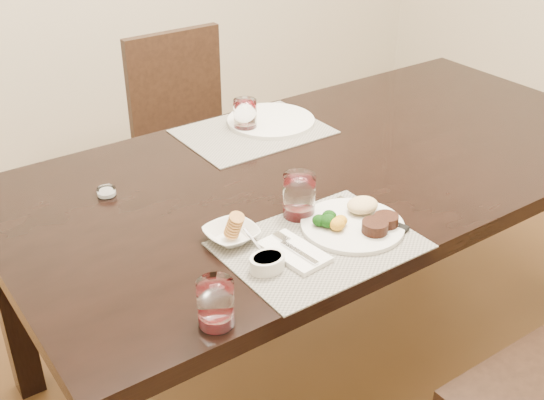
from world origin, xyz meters
TOP-DOWN VIEW (x-y plane):
  - ground_plane at (0.00, 0.00)m, footprint 4.50×4.50m
  - dining_table at (0.00, 0.00)m, footprint 2.00×1.00m
  - chair_far at (0.00, 0.93)m, footprint 0.42×0.42m
  - placemat_near at (-0.33, -0.34)m, footprint 0.46×0.34m
  - placemat_far at (-0.09, 0.31)m, footprint 0.46×0.34m
  - dinner_plate at (-0.20, -0.32)m, footprint 0.26×0.26m
  - napkin_fork at (-0.41, -0.33)m, footprint 0.11×0.18m
  - steak_knife at (-0.13, -0.34)m, footprint 0.05×0.24m
  - cracker_bowl at (-0.50, -0.20)m, footprint 0.13×0.13m
  - sauce_ramekin at (-0.49, -0.35)m, footprint 0.09×0.13m
  - wine_glass_near at (-0.29, -0.20)m, footprint 0.08×0.08m
  - far_plate at (-0.00, 0.34)m, footprint 0.29×0.29m
  - wine_glass_far at (-0.11, 0.34)m, footprint 0.08×0.08m
  - wine_glass_side at (-0.68, -0.44)m, footprint 0.08×0.08m
  - salt_cellar at (-0.65, 0.19)m, footprint 0.05×0.05m

SIDE VIEW (x-z plane):
  - ground_plane at x=0.00m, z-range 0.00..0.00m
  - chair_far at x=0.00m, z-range 0.05..0.95m
  - dining_table at x=0.00m, z-range 0.29..1.04m
  - placemat_near at x=-0.33m, z-range 0.75..0.75m
  - placemat_far at x=-0.09m, z-range 0.75..0.75m
  - steak_knife at x=-0.13m, z-range 0.75..0.76m
  - far_plate at x=0.00m, z-range 0.75..0.77m
  - napkin_fork at x=-0.41m, z-range 0.75..0.77m
  - salt_cellar at x=-0.65m, z-range 0.75..0.77m
  - dinner_plate at x=-0.20m, z-range 0.75..0.79m
  - cracker_bowl at x=-0.50m, z-range 0.74..0.80m
  - sauce_ramekin at x=-0.49m, z-range 0.74..0.81m
  - wine_glass_side at x=-0.68m, z-range 0.74..0.85m
  - wine_glass_far at x=-0.11m, z-range 0.75..0.85m
  - wine_glass_near at x=-0.29m, z-range 0.75..0.86m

